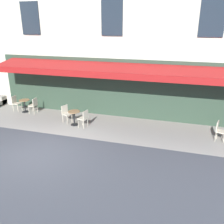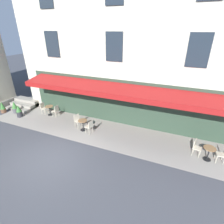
{
  "view_description": "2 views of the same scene",
  "coord_description": "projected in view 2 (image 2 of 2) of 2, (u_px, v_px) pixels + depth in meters",
  "views": [
    {
      "loc": [
        -5.25,
        7.34,
        4.94
      ],
      "look_at": [
        -2.26,
        -2.95,
        0.98
      ],
      "focal_mm": 38.59,
      "sensor_mm": 36.0,
      "label": 1
    },
    {
      "loc": [
        -5.8,
        5.33,
        6.24
      ],
      "look_at": [
        -2.02,
        -3.77,
        1.41
      ],
      "focal_mm": 27.63,
      "sensor_mm": 36.0,
      "label": 2
    }
  ],
  "objects": [
    {
      "name": "potted_plant_by_steps",
      "position": [
        15.0,
        107.0,
        13.88
      ],
      "size": [
        0.44,
        0.44,
        0.97
      ],
      "color": "#4C4C51",
      "rests_on": "ground_plane"
    },
    {
      "name": "cafe_chair_cream_under_awning",
      "position": [
        196.0,
        146.0,
        9.19
      ],
      "size": [
        0.49,
        0.49,
        0.91
      ],
      "color": "beige",
      "rests_on": "ground_plane"
    },
    {
      "name": "sidewalk_cafe_terrace",
      "position": [
        128.0,
        138.0,
        10.86
      ],
      "size": [
        20.5,
        3.2,
        0.01
      ],
      "primitive_type": "cube",
      "color": "gray",
      "rests_on": "ground_plane"
    },
    {
      "name": "cafe_building_facade",
      "position": [
        168.0,
        8.0,
        12.36
      ],
      "size": [
        20.0,
        10.7,
        15.0
      ],
      "color": "beige",
      "rests_on": "ground_plane"
    },
    {
      "name": "potted_plant_mid_terrace",
      "position": [
        19.0,
        111.0,
        13.25
      ],
      "size": [
        0.43,
        0.43,
        0.95
      ],
      "color": "#2D2D33",
      "rests_on": "ground_plane"
    },
    {
      "name": "cafe_table_mid_terrace",
      "position": [
        83.0,
        124.0,
        11.46
      ],
      "size": [
        0.6,
        0.6,
        0.75
      ],
      "color": "black",
      "rests_on": "ground_plane"
    },
    {
      "name": "back_alley_steps",
      "position": [
        25.0,
        104.0,
        15.14
      ],
      "size": [
        2.4,
        1.75,
        0.6
      ],
      "color": "gray",
      "rests_on": "ground_plane"
    },
    {
      "name": "cafe_chair_cream_kerbside",
      "position": [
        77.0,
        120.0,
        11.85
      ],
      "size": [
        0.52,
        0.52,
        0.91
      ],
      "color": "beige",
      "rests_on": "ground_plane"
    },
    {
      "name": "ground_plane",
      "position": [
        50.0,
        158.0,
        9.16
      ],
      "size": [
        70.0,
        70.0,
        0.0
      ],
      "primitive_type": "plane",
      "color": "#42444C"
    },
    {
      "name": "cafe_chair_cream_facing_street",
      "position": [
        90.0,
        126.0,
        11.1
      ],
      "size": [
        0.49,
        0.49,
        0.91
      ],
      "color": "beige",
      "rests_on": "ground_plane"
    },
    {
      "name": "cafe_chair_cream_back_row",
      "position": [
        43.0,
        107.0,
        13.72
      ],
      "size": [
        0.42,
        0.42,
        0.91
      ],
      "color": "beige",
      "rests_on": "ground_plane"
    },
    {
      "name": "potted_plant_entrance_right",
      "position": [
        2.0,
        107.0,
        13.92
      ],
      "size": [
        0.39,
        0.39,
        0.95
      ],
      "color": "brown",
      "rests_on": "ground_plane"
    },
    {
      "name": "cafe_table_far_end",
      "position": [
        50.0,
        109.0,
        13.5
      ],
      "size": [
        0.6,
        0.6,
        0.75
      ],
      "color": "black",
      "rests_on": "ground_plane"
    },
    {
      "name": "cafe_chair_cream_by_window",
      "position": [
        223.0,
        154.0,
        8.66
      ],
      "size": [
        0.43,
        0.43,
        0.91
      ],
      "color": "beige",
      "rests_on": "ground_plane"
    },
    {
      "name": "cafe_chair_cream_corner_left",
      "position": [
        56.0,
        110.0,
        13.24
      ],
      "size": [
        0.41,
        0.41,
        0.91
      ],
      "color": "beige",
      "rests_on": "ground_plane"
    },
    {
      "name": "cafe_table_near_entrance",
      "position": [
        209.0,
        152.0,
        8.86
      ],
      "size": [
        0.6,
        0.6,
        0.75
      ],
      "color": "black",
      "rests_on": "ground_plane"
    }
  ]
}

